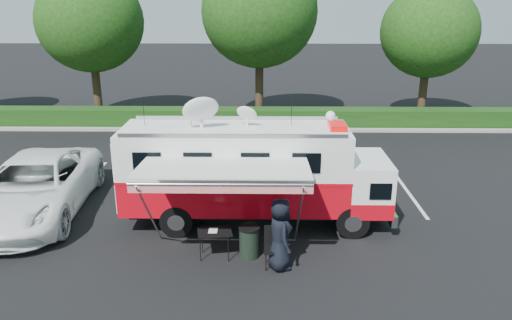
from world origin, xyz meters
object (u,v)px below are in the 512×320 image
at_px(folding_table, 215,233).
at_px(white_suv, 38,213).
at_px(trash_bin, 249,242).
at_px(command_truck, 253,172).

bearing_deg(folding_table, white_suv, 155.34).
xyz_separation_m(folding_table, trash_bin, (0.93, 0.06, -0.28)).
relative_size(command_truck, folding_table, 8.10).
bearing_deg(white_suv, trash_bin, -25.20).
distance_m(command_truck, trash_bin, 2.48).
distance_m(white_suv, trash_bin, 7.55).
relative_size(folding_table, trash_bin, 1.15).
xyz_separation_m(white_suv, trash_bin, (7.02, -2.74, 0.44)).
bearing_deg(white_suv, command_truck, -8.64).
height_order(command_truck, white_suv, command_truck).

